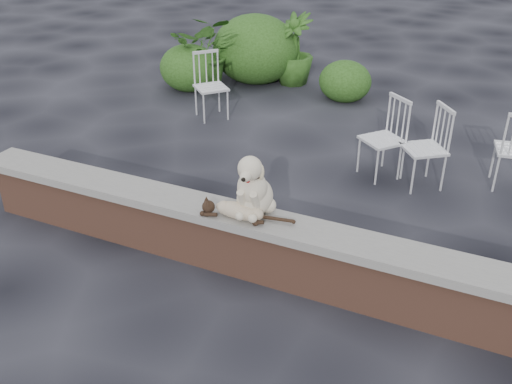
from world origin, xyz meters
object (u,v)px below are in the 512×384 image
at_px(dog, 255,182).
at_px(potted_plant_a, 207,51).
at_px(cat, 239,210).
at_px(chair_a, 211,86).
at_px(chair_b, 383,138).
at_px(chair_d, 424,147).
at_px(potted_plant_b, 294,49).

xyz_separation_m(dog, potted_plant_a, (-2.86, 4.28, -0.27)).
relative_size(dog, cat, 0.62).
bearing_deg(chair_a, dog, -103.51).
distance_m(cat, chair_b, 2.52).
bearing_deg(chair_d, chair_a, -141.76).
xyz_separation_m(cat, potted_plant_a, (-2.78, 4.43, -0.06)).
xyz_separation_m(cat, potted_plant_b, (-1.57, 5.20, -0.08)).
height_order(dog, chair_d, dog).
bearing_deg(potted_plant_a, chair_a, -58.85).
bearing_deg(chair_a, chair_d, -63.37).
height_order(dog, cat, dog).
height_order(chair_b, potted_plant_b, potted_plant_b).
bearing_deg(cat, chair_b, 69.33).
bearing_deg(dog, potted_plant_b, 101.97).
bearing_deg(chair_b, dog, -63.89).
relative_size(dog, potted_plant_a, 0.49).
height_order(cat, chair_d, chair_d).
distance_m(dog, potted_plant_b, 5.33).
xyz_separation_m(cat, chair_b, (0.63, 2.43, -0.19)).
bearing_deg(chair_b, cat, -64.86).
bearing_deg(potted_plant_b, chair_b, -51.58).
xyz_separation_m(dog, chair_a, (-2.13, 3.08, -0.40)).
relative_size(dog, potted_plant_b, 0.50).
xyz_separation_m(dog, chair_d, (1.03, 2.23, -0.40)).
distance_m(dog, cat, 0.27).
xyz_separation_m(chair_b, potted_plant_a, (-3.41, 2.00, 0.13)).
relative_size(dog, chair_b, 0.62).
xyz_separation_m(chair_b, chair_d, (0.48, -0.05, 0.00)).
distance_m(chair_a, potted_plant_b, 2.03).
bearing_deg(chair_d, dog, -61.37).
relative_size(chair_a, chair_d, 1.00).
bearing_deg(chair_d, potted_plant_a, -154.44).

